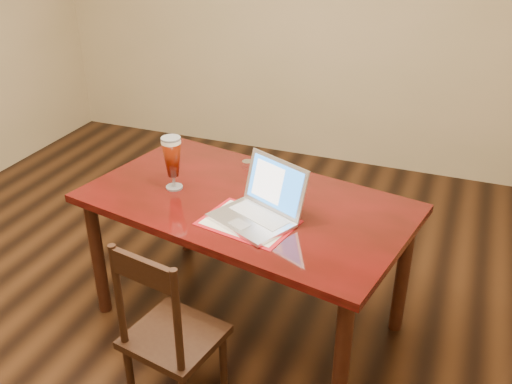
% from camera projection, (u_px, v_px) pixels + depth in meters
% --- Properties ---
extents(ground, '(5.00, 5.00, 0.00)m').
position_uv_depth(ground, '(162.00, 330.00, 3.08)').
color(ground, black).
rests_on(ground, ground).
extents(dining_table, '(1.74, 1.19, 1.03)m').
position_uv_depth(dining_table, '(245.00, 214.00, 2.85)').
color(dining_table, '#530B0B').
rests_on(dining_table, ground).
extents(dining_chair, '(0.44, 0.42, 0.89)m').
position_uv_depth(dining_chair, '(169.00, 336.00, 2.44)').
color(dining_chair, black).
rests_on(dining_chair, ground).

